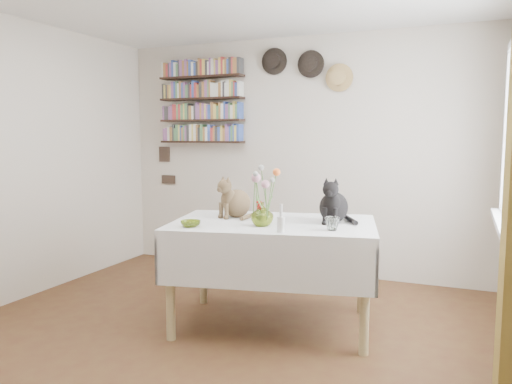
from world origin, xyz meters
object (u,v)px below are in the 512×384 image
at_px(tabby_cat, 237,196).
at_px(bookshelf_unit, 202,102).
at_px(black_cat, 334,199).
at_px(flower_vase, 262,214).
at_px(dining_table, 273,248).

distance_m(tabby_cat, bookshelf_unit, 1.94).
distance_m(black_cat, flower_vase, 0.58).
height_order(flower_vase, bookshelf_unit, bookshelf_unit).
bearing_deg(tabby_cat, black_cat, 31.50).
bearing_deg(dining_table, flower_vase, -94.10).
distance_m(dining_table, flower_vase, 0.35).
height_order(dining_table, black_cat, black_cat).
relative_size(flower_vase, bookshelf_unit, 0.17).
bearing_deg(black_cat, tabby_cat, -178.33).
bearing_deg(tabby_cat, flower_vase, -14.92).
distance_m(tabby_cat, flower_vase, 0.47).
xyz_separation_m(black_cat, bookshelf_unit, (-1.85, 1.32, 0.85)).
distance_m(tabby_cat, black_cat, 0.78).
bearing_deg(flower_vase, black_cat, 40.04).
xyz_separation_m(dining_table, black_cat, (0.42, 0.18, 0.38)).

